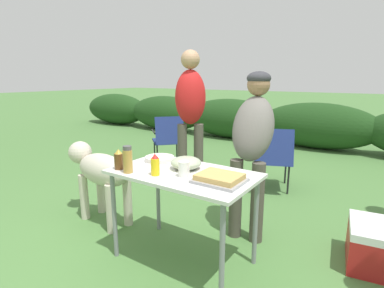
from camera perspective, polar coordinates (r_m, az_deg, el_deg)
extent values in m
plane|color=#4C7A3D|center=(2.60, -1.58, -21.04)|extent=(60.00, 60.00, 0.00)
ellipsoid|color=#1E4219|center=(9.80, -14.20, 6.50)|extent=(2.40, 0.90, 0.94)
ellipsoid|color=#1E4219|center=(8.42, -5.00, 5.90)|extent=(2.40, 0.90, 0.94)
ellipsoid|color=#1E4219|center=(7.34, 7.29, 4.86)|extent=(2.40, 0.90, 0.94)
ellipsoid|color=#1E4219|center=(6.69, 22.76, 3.24)|extent=(2.40, 0.90, 0.94)
cube|color=silver|center=(2.28, -1.69, -5.65)|extent=(1.10, 0.64, 0.02)
cylinder|color=gray|center=(2.55, -14.57, -13.05)|extent=(0.04, 0.04, 0.71)
cylinder|color=gray|center=(2.00, 5.75, -20.31)|extent=(0.04, 0.04, 0.71)
cylinder|color=gray|center=(2.90, -6.47, -9.49)|extent=(0.04, 0.04, 0.71)
cylinder|color=gray|center=(2.43, 12.02, -14.23)|extent=(0.04, 0.04, 0.71)
cube|color=#9E9EA3|center=(2.07, 5.26, -6.97)|extent=(0.33, 0.27, 0.02)
cube|color=tan|center=(2.06, 5.27, -6.23)|extent=(0.29, 0.23, 0.04)
cylinder|color=white|center=(2.59, -6.19, -2.79)|extent=(0.25, 0.25, 0.04)
ellipsoid|color=#ADBC99|center=(2.34, -1.16, -3.60)|extent=(0.24, 0.24, 0.10)
cylinder|color=white|center=(2.16, -1.54, -4.80)|extent=(0.08, 0.08, 0.11)
cylinder|color=#B2893D|center=(2.29, -12.14, -3.24)|extent=(0.07, 0.07, 0.17)
cylinder|color=#4C4C4C|center=(2.27, -12.26, -0.75)|extent=(0.06, 0.06, 0.03)
cylinder|color=yellow|center=(2.21, -7.02, -4.33)|extent=(0.06, 0.06, 0.13)
cone|color=red|center=(2.18, -7.08, -2.29)|extent=(0.05, 0.05, 0.04)
cylinder|color=brown|center=(2.40, -13.74, -3.22)|extent=(0.07, 0.07, 0.12)
cone|color=gold|center=(2.38, -13.84, -1.37)|extent=(0.06, 0.06, 0.04)
cylinder|color=#4C473D|center=(2.79, 8.29, -10.24)|extent=(0.12, 0.12, 0.73)
cylinder|color=#4C473D|center=(2.74, 12.31, -10.88)|extent=(0.12, 0.12, 0.73)
ellipsoid|color=slate|center=(2.69, 11.54, 2.95)|extent=(0.41, 0.50, 0.65)
sphere|color=#936B4C|center=(2.76, 12.57, 10.98)|extent=(0.20, 0.20, 0.20)
ellipsoid|color=#333338|center=(2.76, 12.62, 12.14)|extent=(0.21, 0.21, 0.12)
cylinder|color=#4C473D|center=(3.95, -1.84, -2.34)|extent=(0.12, 0.12, 0.85)
cylinder|color=#4C473D|center=(3.96, 1.25, -2.30)|extent=(0.12, 0.12, 0.85)
ellipsoid|color=red|center=(3.83, -0.31, 8.90)|extent=(0.48, 0.46, 0.69)
sphere|color=tan|center=(3.83, -0.32, 15.82)|extent=(0.24, 0.24, 0.24)
cylinder|color=beige|center=(2.97, -15.24, -11.83)|extent=(0.09, 0.09, 0.48)
cylinder|color=beige|center=(3.07, -12.16, -10.77)|extent=(0.09, 0.09, 0.48)
cylinder|color=beige|center=(3.32, -19.85, -9.44)|extent=(0.09, 0.09, 0.48)
cylinder|color=beige|center=(3.42, -16.95, -8.60)|extent=(0.09, 0.09, 0.48)
ellipsoid|color=beige|center=(3.09, -16.52, -4.69)|extent=(0.73, 0.37, 0.31)
sphere|color=beige|center=(3.40, -20.52, -1.53)|extent=(0.24, 0.24, 0.24)
cone|color=beige|center=(3.47, -21.35, -0.79)|extent=(0.19, 0.14, 0.17)
cylinder|color=beige|center=(2.78, -11.91, -6.05)|extent=(0.22, 0.07, 0.12)
cube|color=navy|center=(5.10, -4.73, 0.56)|extent=(0.65, 0.65, 0.03)
cube|color=navy|center=(4.78, -4.25, 2.57)|extent=(0.43, 0.45, 0.44)
cylinder|color=black|center=(4.92, -6.62, -2.25)|extent=(0.02, 0.02, 0.38)
cylinder|color=black|center=(4.98, -2.05, -1.99)|extent=(0.02, 0.02, 0.38)
cylinder|color=black|center=(5.31, -7.16, -1.17)|extent=(0.02, 0.02, 0.38)
cylinder|color=black|center=(5.36, -2.91, -0.94)|extent=(0.02, 0.02, 0.38)
cylinder|color=black|center=(5.03, -7.35, 2.38)|extent=(0.32, 0.30, 0.02)
cylinder|color=black|center=(5.10, -2.21, 2.61)|extent=(0.32, 0.30, 0.02)
cube|color=navy|center=(4.08, 15.00, -2.87)|extent=(0.60, 0.60, 0.03)
cube|color=navy|center=(3.76, 15.38, -0.62)|extent=(0.49, 0.32, 0.44)
cylinder|color=black|center=(3.94, 12.04, -6.24)|extent=(0.02, 0.02, 0.38)
cylinder|color=black|center=(3.96, 17.87, -6.47)|extent=(0.02, 0.02, 0.38)
cylinder|color=black|center=(4.32, 12.08, -4.56)|extent=(0.02, 0.02, 0.38)
cylinder|color=black|center=(4.34, 17.38, -4.78)|extent=(0.02, 0.02, 0.38)
cylinder|color=black|center=(4.03, 11.88, -0.33)|extent=(0.18, 0.39, 0.02)
cylinder|color=black|center=(4.06, 18.38, -0.63)|extent=(0.18, 0.39, 0.02)
cube|color=#B21E1E|center=(2.83, 30.84, -16.68)|extent=(0.38, 0.52, 0.28)
cube|color=silver|center=(2.76, 31.25, -13.57)|extent=(0.38, 0.52, 0.06)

